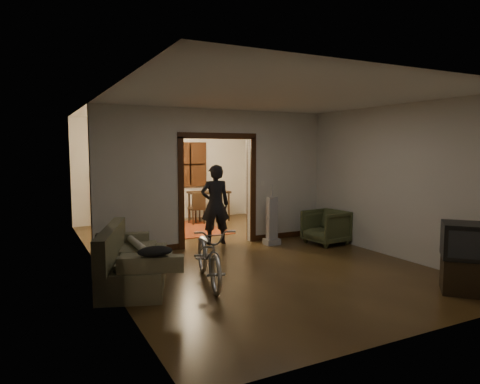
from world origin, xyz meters
TOP-DOWN VIEW (x-y plane):
  - floor at (0.00, 0.00)m, footprint 5.00×8.50m
  - ceiling at (0.00, 0.00)m, footprint 5.00×8.50m
  - wall_back at (0.00, 4.25)m, footprint 5.00×0.02m
  - wall_left at (-2.50, 0.00)m, footprint 0.02×8.50m
  - wall_right at (2.50, 0.00)m, footprint 0.02×8.50m
  - partition_wall at (0.00, 0.75)m, footprint 5.00×0.14m
  - door_casing at (0.00, 0.75)m, footprint 1.74×0.20m
  - far_window at (0.70, 4.21)m, footprint 0.98×0.06m
  - chandelier at (0.00, 2.50)m, footprint 0.24×0.24m
  - light_switch at (1.05, 0.68)m, footprint 0.08×0.01m
  - sofa at (-2.15, -1.09)m, footprint 1.43×2.08m
  - rolled_paper at (-2.05, -0.79)m, footprint 0.11×0.88m
  - jacket at (-2.10, -2.00)m, footprint 0.45×0.34m
  - bicycle at (-1.16, -1.56)m, footprint 0.92×1.75m
  - armchair at (2.06, -0.24)m, footprint 0.87×0.85m
  - tv_stand at (1.80, -3.54)m, footprint 0.72×0.71m
  - crt_tv at (1.80, -3.54)m, footprint 0.76×0.76m
  - vacuum at (1.01, 0.22)m, footprint 0.32×0.27m
  - person at (-0.01, 0.83)m, footprint 0.68×0.51m
  - oriental_rug at (-0.06, 2.66)m, footprint 1.80×2.31m
  - locker at (-1.14, 4.05)m, footprint 0.90×0.66m
  - globe at (-1.14, 4.05)m, footprint 0.28×0.28m
  - desk at (1.00, 3.55)m, footprint 1.20×0.82m
  - desk_chair at (0.51, 3.25)m, footprint 0.41×0.41m

SIDE VIEW (x-z plane):
  - floor at x=0.00m, z-range -0.01..0.01m
  - oriental_rug at x=-0.06m, z-range 0.00..0.02m
  - tv_stand at x=1.80m, z-range 0.00..0.48m
  - armchair at x=2.06m, z-range 0.00..0.72m
  - desk at x=1.00m, z-range 0.00..0.81m
  - desk_chair at x=0.51m, z-range 0.00..0.83m
  - sofa at x=-2.15m, z-range 0.00..0.87m
  - bicycle at x=-1.16m, z-range 0.00..0.88m
  - vacuum at x=1.01m, z-range 0.00..1.01m
  - rolled_paper at x=-2.05m, z-range 0.48..0.58m
  - jacket at x=-2.10m, z-range 0.61..0.75m
  - crt_tv at x=1.80m, z-range 0.49..0.98m
  - locker at x=-1.14m, z-range 0.00..1.60m
  - person at x=-0.01m, z-range 0.00..1.67m
  - door_casing at x=0.00m, z-range -0.06..2.26m
  - light_switch at x=1.05m, z-range 1.19..1.31m
  - wall_back at x=0.00m, z-range 0.00..2.80m
  - wall_left at x=-2.50m, z-range 0.00..2.80m
  - wall_right at x=2.50m, z-range 0.00..2.80m
  - partition_wall at x=0.00m, z-range 0.00..2.80m
  - far_window at x=0.70m, z-range 0.91..2.19m
  - globe at x=-1.14m, z-range 1.80..2.08m
  - chandelier at x=0.00m, z-range 2.23..2.47m
  - ceiling at x=0.00m, z-range 2.79..2.80m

